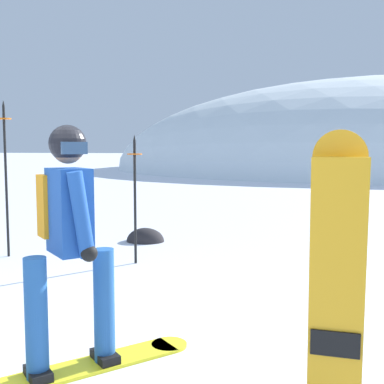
{
  "coord_description": "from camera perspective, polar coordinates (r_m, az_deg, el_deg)",
  "views": [
    {
      "loc": [
        1.67,
        -2.23,
        1.55
      ],
      "look_at": [
        -0.0,
        3.61,
        1.0
      ],
      "focal_mm": 44.43,
      "sensor_mm": 36.0,
      "label": 1
    }
  ],
  "objects": [
    {
      "name": "spare_snowboard",
      "position": [
        2.63,
        16.97,
        -10.77
      ],
      "size": [
        0.28,
        0.17,
        1.66
      ],
      "color": "orange",
      "rests_on": "ground"
    },
    {
      "name": "piste_marker_far",
      "position": [
        7.28,
        -21.46,
        2.58
      ],
      "size": [
        0.2,
        0.2,
        2.24
      ],
      "color": "black",
      "rests_on": "ground"
    },
    {
      "name": "ridge_peak_main",
      "position": [
        39.29,
        20.74,
        2.62
      ],
      "size": [
        39.46,
        35.51,
        13.34
      ],
      "color": "white",
      "rests_on": "ground"
    },
    {
      "name": "snowboarder_main",
      "position": [
        3.39,
        -14.6,
        -5.78
      ],
      "size": [
        1.3,
        1.46,
        1.71
      ],
      "color": "yellow",
      "rests_on": "ground"
    },
    {
      "name": "piste_marker_near",
      "position": [
        6.42,
        -6.86,
        0.23
      ],
      "size": [
        0.2,
        0.2,
        1.74
      ],
      "color": "black",
      "rests_on": "ground"
    },
    {
      "name": "rock_dark",
      "position": [
        8.07,
        -5.62,
        -5.91
      ],
      "size": [
        0.64,
        0.55,
        0.45
      ],
      "color": "#282628",
      "rests_on": "ground"
    }
  ]
}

